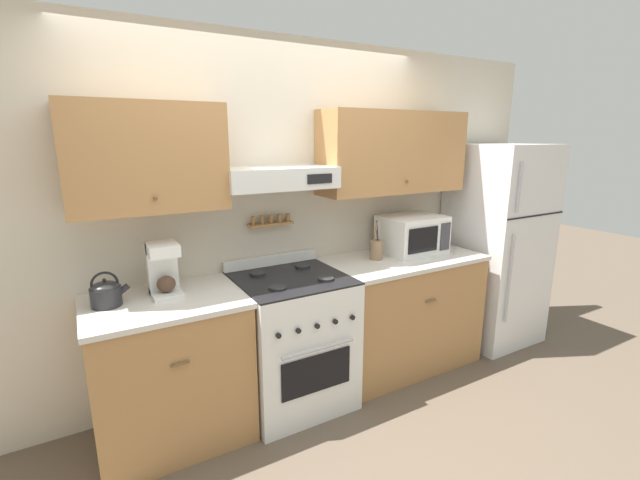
{
  "coord_description": "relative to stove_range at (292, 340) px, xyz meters",
  "views": [
    {
      "loc": [
        -1.21,
        -2.18,
        1.86
      ],
      "look_at": [
        0.21,
        0.28,
        1.18
      ],
      "focal_mm": 24.0,
      "sensor_mm": 36.0,
      "label": 1
    }
  ],
  "objects": [
    {
      "name": "ground_plane",
      "position": [
        -0.0,
        -0.32,
        -0.47
      ],
      "size": [
        16.0,
        16.0,
        0.0
      ],
      "primitive_type": "plane",
      "color": "brown"
    },
    {
      "name": "wall_back",
      "position": [
        0.07,
        0.33,
        0.95
      ],
      "size": [
        5.2,
        0.46,
        2.55
      ],
      "color": "beige",
      "rests_on": "ground_plane"
    },
    {
      "name": "counter_left",
      "position": [
        -0.82,
        0.03,
        -0.0
      ],
      "size": [
        0.91,
        0.69,
        0.93
      ],
      "color": "#AD7A47",
      "rests_on": "ground_plane"
    },
    {
      "name": "counter_right",
      "position": [
        1.01,
        0.03,
        -0.01
      ],
      "size": [
        1.28,
        0.69,
        0.93
      ],
      "color": "#AD7A47",
      "rests_on": "ground_plane"
    },
    {
      "name": "stove_range",
      "position": [
        0.0,
        0.0,
        0.0
      ],
      "size": [
        0.73,
        0.74,
        1.01
      ],
      "color": "white",
      "rests_on": "ground_plane"
    },
    {
      "name": "refrigerator",
      "position": [
        2.09,
        -0.01,
        0.43
      ],
      "size": [
        0.74,
        0.74,
        1.8
      ],
      "color": "white",
      "rests_on": "ground_plane"
    },
    {
      "name": "tea_kettle",
      "position": [
        -1.12,
        0.08,
        0.53
      ],
      "size": [
        0.21,
        0.17,
        0.2
      ],
      "color": "#232326",
      "rests_on": "counter_left"
    },
    {
      "name": "coffee_maker",
      "position": [
        -0.8,
        0.11,
        0.62
      ],
      "size": [
        0.17,
        0.22,
        0.32
      ],
      "color": "white",
      "rests_on": "counter_left"
    },
    {
      "name": "microwave",
      "position": [
        1.16,
        0.1,
        0.61
      ],
      "size": [
        0.49,
        0.39,
        0.31
      ],
      "color": "white",
      "rests_on": "counter_right"
    },
    {
      "name": "utensil_crock",
      "position": [
        0.78,
        0.08,
        0.54
      ],
      "size": [
        0.1,
        0.1,
        0.31
      ],
      "color": "#8E7051",
      "rests_on": "counter_right"
    }
  ]
}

